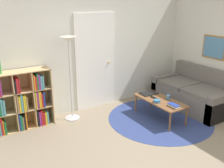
{
  "coord_description": "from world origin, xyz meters",
  "views": [
    {
      "loc": [
        -2.38,
        -2.39,
        2.27
      ],
      "look_at": [
        -0.15,
        1.25,
        0.85
      ],
      "focal_mm": 40.0,
      "sensor_mm": 36.0,
      "label": 1
    }
  ],
  "objects_px": {
    "bookshelf": "(23,101)",
    "cup": "(168,97)",
    "couch": "(195,94)",
    "bowl": "(157,101)",
    "laptop": "(149,93)",
    "coffee_table": "(160,102)",
    "floor_lamp": "(69,53)"
  },
  "relations": [
    {
      "from": "couch",
      "to": "laptop",
      "type": "relative_size",
      "value": 4.78
    },
    {
      "from": "floor_lamp",
      "to": "coffee_table",
      "type": "bearing_deg",
      "value": -31.49
    },
    {
      "from": "coffee_table",
      "to": "bookshelf",
      "type": "bearing_deg",
      "value": 156.75
    },
    {
      "from": "couch",
      "to": "bowl",
      "type": "bearing_deg",
      "value": -174.12
    },
    {
      "from": "bowl",
      "to": "cup",
      "type": "xyz_separation_m",
      "value": [
        0.3,
        -0.0,
        0.02
      ]
    },
    {
      "from": "bookshelf",
      "to": "coffee_table",
      "type": "relative_size",
      "value": 0.99
    },
    {
      "from": "bookshelf",
      "to": "coffee_table",
      "type": "xyz_separation_m",
      "value": [
        2.41,
        -1.04,
        -0.16
      ]
    },
    {
      "from": "floor_lamp",
      "to": "bookshelf",
      "type": "bearing_deg",
      "value": 172.91
    },
    {
      "from": "bookshelf",
      "to": "couch",
      "type": "relative_size",
      "value": 0.64
    },
    {
      "from": "bookshelf",
      "to": "laptop",
      "type": "height_order",
      "value": "bookshelf"
    },
    {
      "from": "bowl",
      "to": "cup",
      "type": "distance_m",
      "value": 0.3
    },
    {
      "from": "laptop",
      "to": "bowl",
      "type": "height_order",
      "value": "bowl"
    },
    {
      "from": "bookshelf",
      "to": "couch",
      "type": "distance_m",
      "value": 3.65
    },
    {
      "from": "floor_lamp",
      "to": "couch",
      "type": "bearing_deg",
      "value": -18.35
    },
    {
      "from": "bookshelf",
      "to": "cup",
      "type": "xyz_separation_m",
      "value": [
        2.57,
        -1.1,
        -0.08
      ]
    },
    {
      "from": "bookshelf",
      "to": "laptop",
      "type": "bearing_deg",
      "value": -14.97
    },
    {
      "from": "bookshelf",
      "to": "bowl",
      "type": "xyz_separation_m",
      "value": [
        2.27,
        -1.1,
        -0.1
      ]
    },
    {
      "from": "floor_lamp",
      "to": "cup",
      "type": "height_order",
      "value": "floor_lamp"
    },
    {
      "from": "laptop",
      "to": "bowl",
      "type": "relative_size",
      "value": 2.74
    },
    {
      "from": "coffee_table",
      "to": "cup",
      "type": "distance_m",
      "value": 0.19
    },
    {
      "from": "laptop",
      "to": "bowl",
      "type": "distance_m",
      "value": 0.48
    },
    {
      "from": "couch",
      "to": "coffee_table",
      "type": "height_order",
      "value": "couch"
    },
    {
      "from": "bookshelf",
      "to": "couch",
      "type": "height_order",
      "value": "bookshelf"
    },
    {
      "from": "couch",
      "to": "cup",
      "type": "xyz_separation_m",
      "value": [
        -0.94,
        -0.13,
        0.16
      ]
    },
    {
      "from": "couch",
      "to": "coffee_table",
      "type": "xyz_separation_m",
      "value": [
        -1.09,
        -0.06,
        0.08
      ]
    },
    {
      "from": "laptop",
      "to": "couch",
      "type": "bearing_deg",
      "value": -16.84
    },
    {
      "from": "floor_lamp",
      "to": "couch",
      "type": "relative_size",
      "value": 0.96
    },
    {
      "from": "laptop",
      "to": "cup",
      "type": "distance_m",
      "value": 0.47
    },
    {
      "from": "couch",
      "to": "cup",
      "type": "relative_size",
      "value": 18.43
    },
    {
      "from": "couch",
      "to": "laptop",
      "type": "height_order",
      "value": "couch"
    },
    {
      "from": "floor_lamp",
      "to": "cup",
      "type": "bearing_deg",
      "value": -30.82
    },
    {
      "from": "bookshelf",
      "to": "coffee_table",
      "type": "distance_m",
      "value": 2.63
    }
  ]
}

